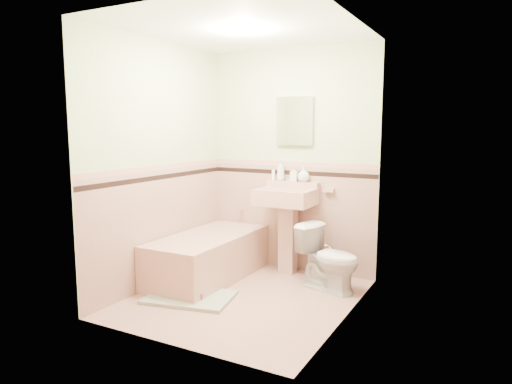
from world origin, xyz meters
The scene contains 32 objects.
floor centered at (0.00, 0.00, 0.00)m, with size 2.20×2.20×0.00m, color tan.
ceiling centered at (0.00, 0.00, 2.50)m, with size 2.20×2.20×0.00m, color white.
wall_back centered at (0.00, 1.10, 1.25)m, with size 2.50×2.50×0.00m, color beige.
wall_front centered at (0.00, -1.10, 1.25)m, with size 2.50×2.50×0.00m, color beige.
wall_left centered at (-1.00, 0.00, 1.25)m, with size 2.50×2.50×0.00m, color beige.
wall_right centered at (1.00, 0.00, 1.25)m, with size 2.50×2.50×0.00m, color beige.
wainscot_back centered at (0.00, 1.09, 0.60)m, with size 2.00×2.00×0.00m, color tan.
wainscot_front centered at (0.00, -1.09, 0.60)m, with size 2.00×2.00×0.00m, color tan.
wainscot_left centered at (-0.99, 0.00, 0.60)m, with size 2.20×2.20×0.00m, color tan.
wainscot_right centered at (0.99, 0.00, 0.60)m, with size 2.20×2.20×0.00m, color tan.
accent_back centered at (0.00, 1.08, 1.12)m, with size 2.00×2.00×0.00m, color black.
accent_front centered at (0.00, -1.08, 1.12)m, with size 2.00×2.00×0.00m, color black.
accent_left centered at (-0.98, 0.00, 1.12)m, with size 2.20×2.20×0.00m, color black.
accent_right centered at (0.98, 0.00, 1.12)m, with size 2.20×2.20×0.00m, color black.
cap_back centered at (0.00, 1.08, 1.22)m, with size 2.00×2.00×0.00m, color tan.
cap_front centered at (0.00, -1.08, 1.22)m, with size 2.00×2.00×0.00m, color tan.
cap_left centered at (-0.98, 0.00, 1.22)m, with size 2.20×2.20×0.00m, color tan.
cap_right centered at (0.98, 0.00, 1.22)m, with size 2.20×2.20×0.00m, color tan.
bathtub centered at (-0.63, 0.33, 0.23)m, with size 0.70×1.50×0.45m, color tan.
tub_faucet centered at (-0.63, 1.05, 0.63)m, with size 0.04×0.04×0.12m, color silver.
sink centered at (0.05, 0.86, 0.48)m, with size 0.61×0.50×0.96m, color tan, non-canonical shape.
sink_faucet centered at (0.05, 1.00, 0.95)m, with size 0.02×0.02×0.10m, color silver.
medicine_cabinet centered at (0.05, 1.07, 1.70)m, with size 0.43×0.04×0.54m, color white.
soap_dish centered at (0.47, 1.06, 0.95)m, with size 0.11×0.07×0.04m, color tan.
soap_bottle_left centered at (-0.10, 1.04, 1.15)m, with size 0.09×0.09×0.23m, color #B2B2B2.
soap_bottle_mid centered at (0.07, 1.04, 1.11)m, with size 0.08×0.08×0.17m, color #B2B2B2.
soap_bottle_right centered at (0.18, 1.04, 1.12)m, with size 0.13×0.13×0.17m, color #B2B2B2.
tube centered at (-0.20, 1.04, 1.09)m, with size 0.04×0.04×0.12m, color white.
toilet centered at (0.64, 0.61, 0.33)m, with size 0.36×0.64×0.65m, color white.
bucket centered at (0.44, 1.01, 0.12)m, with size 0.23×0.23×0.23m, color #020690, non-canonical shape.
bath_mat centered at (-0.44, -0.27, 0.02)m, with size 0.81×0.54×0.03m, color #98A287.
shoe centered at (-0.35, -0.31, 0.06)m, with size 0.15×0.07×0.06m, color #BF1E59.
Camera 1 is at (2.10, -3.68, 1.62)m, focal length 32.14 mm.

